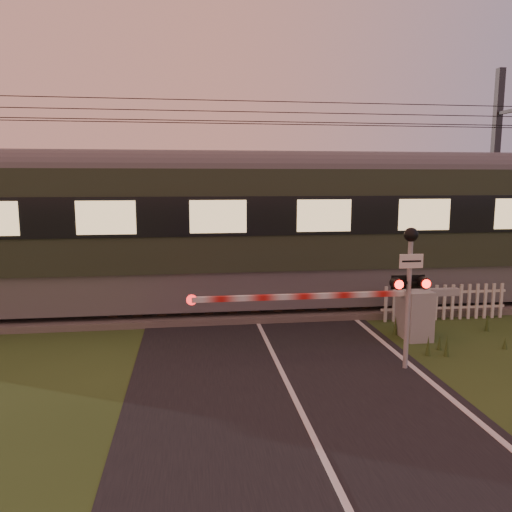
{
  "coord_description": "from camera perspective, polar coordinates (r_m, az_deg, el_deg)",
  "views": [
    {
      "loc": [
        -1.79,
        -8.1,
        3.85
      ],
      "look_at": [
        -0.28,
        3.2,
        2.12
      ],
      "focal_mm": 35.0,
      "sensor_mm": 36.0,
      "label": 1
    }
  ],
  "objects": [
    {
      "name": "ground",
      "position": [
        9.15,
        4.57,
        -16.32
      ],
      "size": [
        160.0,
        160.0,
        0.0
      ],
      "primitive_type": "plane",
      "color": "#2D441A",
      "rests_on": "ground"
    },
    {
      "name": "road",
      "position": [
        8.94,
        5.02,
        -16.86
      ],
      "size": [
        6.0,
        140.0,
        0.03
      ],
      "color": "black",
      "rests_on": "ground"
    },
    {
      "name": "track_bed",
      "position": [
        15.19,
        -0.61,
        -5.82
      ],
      "size": [
        140.0,
        3.4,
        0.39
      ],
      "color": "#47423D",
      "rests_on": "ground"
    },
    {
      "name": "overhead_wires",
      "position": [
        14.83,
        -0.65,
        15.87
      ],
      "size": [
        120.0,
        0.62,
        0.62
      ],
      "color": "black",
      "rests_on": "ground"
    },
    {
      "name": "boom_gate",
      "position": [
        12.83,
        16.61,
        -6.07
      ],
      "size": [
        6.67,
        0.95,
        1.26
      ],
      "color": "gray",
      "rests_on": "ground"
    },
    {
      "name": "crossing_signal",
      "position": [
        10.48,
        17.14,
        -1.86
      ],
      "size": [
        0.75,
        0.33,
        2.93
      ],
      "color": "gray",
      "rests_on": "ground"
    },
    {
      "name": "picket_fence",
      "position": [
        14.88,
        20.72,
        -4.95
      ],
      "size": [
        3.66,
        0.08,
        1.0
      ],
      "color": "silver",
      "rests_on": "ground"
    },
    {
      "name": "catenary_mast",
      "position": [
        20.06,
        25.62,
        8.24
      ],
      "size": [
        0.24,
        2.47,
        7.75
      ],
      "color": "#2D2D30",
      "rests_on": "ground"
    }
  ]
}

